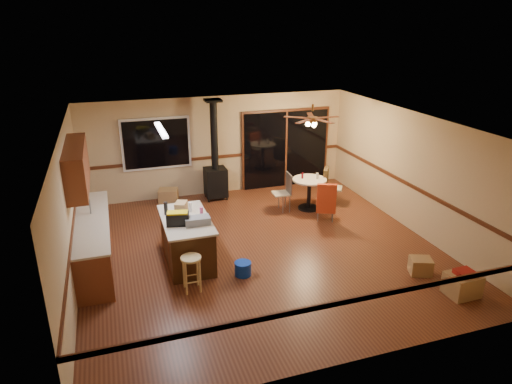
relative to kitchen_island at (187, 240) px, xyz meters
name	(u,v)px	position (x,y,z in m)	size (l,w,h in m)	color
floor	(261,249)	(1.50, 0.00, -0.45)	(7.00, 7.00, 0.00)	#572A18
ceiling	(261,124)	(1.50, 0.00, 2.15)	(7.00, 7.00, 0.00)	silver
wall_back	(218,146)	(1.50, 3.50, 0.85)	(7.00, 7.00, 0.00)	tan
wall_front	(349,282)	(1.50, -3.50, 0.85)	(7.00, 7.00, 0.00)	tan
wall_left	(69,212)	(-2.00, 0.00, 0.85)	(7.00, 7.00, 0.00)	tan
wall_right	(413,172)	(5.00, 0.00, 0.85)	(7.00, 7.00, 0.00)	tan
chair_rail	(261,204)	(1.50, 0.00, 0.55)	(7.00, 7.00, 0.08)	#482212
window	(156,144)	(-0.10, 3.45, 1.05)	(1.72, 0.10, 1.32)	black
sliding_door	(286,149)	(3.40, 3.45, 0.60)	(2.52, 0.10, 2.10)	black
lower_cabinets	(94,242)	(-1.70, 0.50, -0.02)	(0.60, 3.00, 0.86)	brown
countertop	(91,221)	(-1.70, 0.50, 0.43)	(0.64, 3.04, 0.04)	#C4B298
upper_cabinets	(77,167)	(-1.83, 0.70, 1.45)	(0.35, 2.00, 0.80)	brown
kitchen_island	(187,240)	(0.00, 0.00, 0.00)	(0.88, 1.68, 0.90)	#39200E
wood_stove	(215,172)	(1.30, 3.05, 0.28)	(0.55, 0.50, 2.52)	black
ceiling_fan	(312,121)	(3.32, 1.66, 1.76)	(0.24, 0.24, 0.55)	brown
fluorescent_strip	(161,130)	(-0.30, 0.30, 2.11)	(0.10, 1.20, 0.04)	white
toolbox_grey	(197,221)	(0.17, -0.32, 0.52)	(0.46, 0.25, 0.14)	slate
toolbox_black	(178,219)	(-0.18, -0.23, 0.56)	(0.41, 0.21, 0.23)	black
toolbox_yellow_lid	(177,213)	(-0.18, -0.23, 0.69)	(0.37, 0.19, 0.03)	gold
box_on_island	(181,207)	(-0.02, 0.38, 0.54)	(0.21, 0.28, 0.19)	olive
bottle_dark	(166,208)	(-0.32, 0.30, 0.58)	(0.07, 0.07, 0.26)	black
bottle_pink	(201,212)	(0.30, -0.03, 0.55)	(0.06, 0.06, 0.20)	#D84C8C
bottle_white	(190,207)	(0.15, 0.31, 0.54)	(0.06, 0.06, 0.19)	white
bar_stool	(192,274)	(-0.11, -1.05, -0.13)	(0.35, 0.35, 0.65)	#D5B770
blue_bucket	(243,269)	(0.87, -0.84, -0.32)	(0.31, 0.31, 0.26)	#0B31A4
dining_table	(309,189)	(3.32, 1.66, 0.08)	(0.83, 0.83, 0.78)	black
glass_red	(302,176)	(3.17, 1.76, 0.40)	(0.05, 0.05, 0.14)	#590C14
glass_cream	(317,176)	(3.50, 1.61, 0.40)	(0.06, 0.06, 0.15)	beige
chair_left	(285,188)	(2.73, 1.75, 0.14)	(0.43, 0.43, 0.51)	tan
chair_near	(326,198)	(3.35, 0.79, 0.14)	(0.57, 0.59, 0.70)	tan
chair_right	(327,182)	(3.87, 1.81, 0.14)	(0.61, 0.60, 0.70)	tan
box_under_window	(168,196)	(0.06, 3.10, -0.26)	(0.47, 0.38, 0.38)	olive
box_corner_a	(462,285)	(4.23, -2.63, -0.26)	(0.52, 0.44, 0.39)	olive
box_corner_b	(420,266)	(4.00, -1.82, -0.30)	(0.38, 0.33, 0.31)	olive
box_small_red	(464,272)	(4.23, -2.63, -0.02)	(0.30, 0.25, 0.08)	maroon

